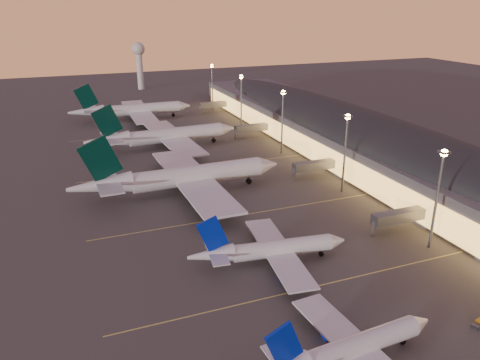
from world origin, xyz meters
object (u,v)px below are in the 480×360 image
airliner_narrow_south (348,349)px  radar_tower (139,58)px  airliner_wide_near (181,177)px  airliner_wide_mid (164,136)px  airliner_narrow_north (269,250)px  airliner_wide_far (132,110)px  baggage_tug_c (318,239)px  baggage_tug_a (480,324)px

airliner_narrow_south → radar_tower: (16.98, 287.71, 18.52)m
airliner_wide_near → radar_tower: 204.67m
airliner_wide_mid → radar_tower: size_ratio=2.00×
airliner_wide_mid → radar_tower: 152.33m
airliner_narrow_north → airliner_wide_far: 159.22m
airliner_wide_mid → airliner_narrow_south: bearing=-92.8°
baggage_tug_c → airliner_wide_mid: bearing=104.7°
airliner_narrow_north → airliner_wide_near: (-8.41, 49.62, 2.11)m
baggage_tug_a → baggage_tug_c: 42.90m
airliner_narrow_north → airliner_wide_near: bearing=106.8°
airliner_narrow_north → airliner_wide_near: airliner_wide_near is taller
airliner_wide_mid → baggage_tug_c: (18.50, -96.46, -4.79)m
airliner_wide_near → baggage_tug_a: airliner_wide_near is taller
airliner_narrow_north → baggage_tug_c: bearing=25.3°
airliner_narrow_north → baggage_tug_a: airliner_narrow_north is taller
airliner_wide_far → baggage_tug_a: (34.21, -195.01, -4.71)m
baggage_tug_c → baggage_tug_a: bearing=-70.5°
airliner_narrow_south → airliner_narrow_north: airliner_narrow_north is taller
airliner_narrow_south → radar_tower: size_ratio=1.12×
airliner_narrow_north → airliner_wide_far: (-6.19, 159.09, 1.66)m
airliner_wide_near → airliner_wide_far: size_ratio=1.09×
airliner_wide_near → radar_tower: size_ratio=2.12×
airliner_wide_mid → radar_tower: radar_tower is taller
airliner_wide_far → baggage_tug_a: 198.05m
airliner_narrow_south → airliner_narrow_north: size_ratio=0.94×
baggage_tug_c → airliner_wide_far: bearing=102.2°
radar_tower → baggage_tug_c: 247.82m
airliner_narrow_north → baggage_tug_c: airliner_narrow_north is taller
airliner_wide_mid → baggage_tug_a: airliner_wide_mid is taller
baggage_tug_a → airliner_narrow_south: bearing=167.9°
airliner_narrow_south → airliner_wide_near: airliner_wide_near is taller
airliner_narrow_north → baggage_tug_c: 17.54m
radar_tower → baggage_tug_a: (12.78, -288.19, -21.35)m
airliner_wide_far → airliner_wide_mid: bearing=-84.9°
radar_tower → airliner_narrow_south: bearing=-93.4°
airliner_narrow_north → airliner_wide_far: airliner_wide_far is taller
airliner_wide_far → baggage_tug_c: size_ratio=14.76×
baggage_tug_a → airliner_wide_near: bearing=102.0°
airliner_narrow_north → airliner_wide_mid: bearing=98.4°
baggage_tug_a → baggage_tug_c: baggage_tug_c is taller
baggage_tug_a → baggage_tug_c: size_ratio=0.95×
radar_tower → airliner_wide_near: bearing=-96.7°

